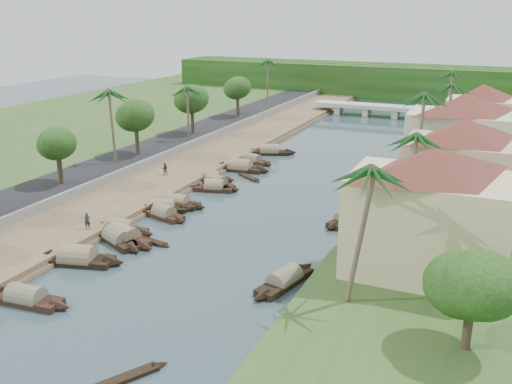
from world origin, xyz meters
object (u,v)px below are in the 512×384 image
at_px(sampan_0, 26,298).
at_px(sampan_1, 78,259).
at_px(bridge, 381,108).
at_px(building_near, 429,211).
at_px(person_near, 87,221).

relative_size(sampan_0, sampan_1, 0.91).
bearing_deg(bridge, building_near, -75.61).
bearing_deg(sampan_1, building_near, 0.96).
relative_size(building_near, person_near, 9.14).
distance_m(sampan_0, sampan_1, 7.37).
height_order(building_near, person_near, building_near).
xyz_separation_m(building_near, sampan_1, (-28.17, -7.80, -5.96)).
xyz_separation_m(building_near, sampan_0, (-26.91, -15.06, -5.97)).
height_order(sampan_0, person_near, person_near).
relative_size(bridge, sampan_0, 3.43).
bearing_deg(bridge, sampan_0, -95.08).
height_order(sampan_0, sampan_1, sampan_1).
distance_m(building_near, person_near, 31.87).
bearing_deg(sampan_1, sampan_0, -94.67).
bearing_deg(person_near, building_near, -26.88).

